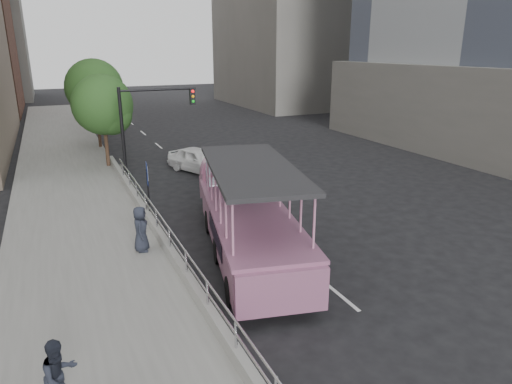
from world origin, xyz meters
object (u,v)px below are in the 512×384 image
at_px(duck_boat, 244,214).
at_px(street_tree_far, 96,90).
at_px(pedestrian_far, 141,229).
at_px(pedestrian_mid, 60,376).
at_px(traffic_signal, 144,119).
at_px(car, 199,160).
at_px(parking_sign, 148,187).
at_px(street_tree_near, 105,107).

height_order(duck_boat, street_tree_far, street_tree_far).
distance_m(duck_boat, street_tree_far, 20.01).
bearing_deg(pedestrian_far, pedestrian_mid, 173.30).
bearing_deg(duck_boat, traffic_signal, 98.37).
height_order(car, parking_sign, parking_sign).
relative_size(traffic_signal, street_tree_near, 0.91).
distance_m(duck_boat, street_tree_near, 14.15).
bearing_deg(duck_boat, street_tree_far, 98.40).
height_order(pedestrian_mid, parking_sign, parking_sign).
bearing_deg(street_tree_near, street_tree_far, 88.09).
height_order(traffic_signal, street_tree_far, street_tree_far).
distance_m(duck_boat, traffic_signal, 10.49).
relative_size(pedestrian_mid, traffic_signal, 0.30).
xyz_separation_m(pedestrian_mid, pedestrian_far, (2.85, 6.85, 0.02)).
xyz_separation_m(pedestrian_far, parking_sign, (0.91, 3.02, 0.59)).
height_order(parking_sign, traffic_signal, traffic_signal).
height_order(parking_sign, street_tree_far, street_tree_far).
relative_size(parking_sign, street_tree_far, 0.42).
xyz_separation_m(pedestrian_far, street_tree_near, (0.61, 13.05, 2.70)).
xyz_separation_m(car, street_tree_far, (-4.60, 8.56, 3.57)).
bearing_deg(street_tree_near, duck_boat, -77.18).
distance_m(traffic_signal, street_tree_near, 3.80).
xyz_separation_m(duck_boat, car, (1.71, 11.02, -0.55)).
bearing_deg(pedestrian_mid, street_tree_near, 45.76).
relative_size(parking_sign, traffic_signal, 0.52).
relative_size(pedestrian_far, street_tree_near, 0.29).
relative_size(traffic_signal, street_tree_far, 0.81).
bearing_deg(pedestrian_far, street_tree_far, 13.49).
height_order(duck_boat, parking_sign, duck_boat).
height_order(parking_sign, street_tree_near, street_tree_near).
height_order(duck_boat, car, duck_boat).
height_order(pedestrian_far, street_tree_far, street_tree_far).
distance_m(pedestrian_mid, pedestrian_far, 7.42).
xyz_separation_m(pedestrian_mid, traffic_signal, (5.06, 16.47, 2.41)).
bearing_deg(street_tree_near, parking_sign, -88.26).
relative_size(pedestrian_mid, parking_sign, 0.59).
height_order(pedestrian_far, parking_sign, parking_sign).
xyz_separation_m(street_tree_near, street_tree_far, (0.20, 6.00, 0.49)).
height_order(pedestrian_mid, street_tree_far, street_tree_far).
bearing_deg(street_tree_near, pedestrian_mid, -99.87).
relative_size(duck_boat, pedestrian_mid, 6.77).
bearing_deg(pedestrian_far, street_tree_near, 13.25).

